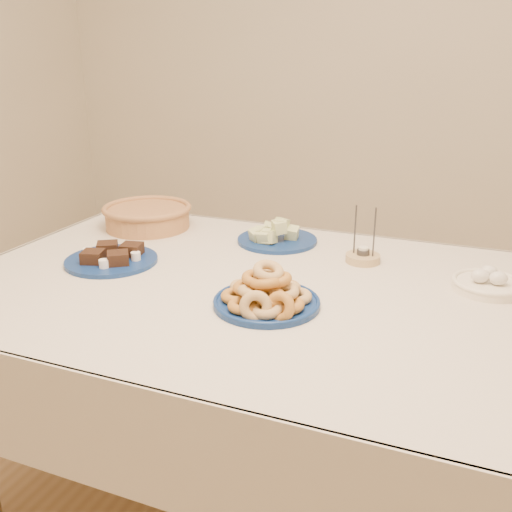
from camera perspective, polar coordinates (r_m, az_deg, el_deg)
name	(u,v)px	position (r m, az deg, el deg)	size (l,w,h in m)	color
ground	(262,504)	(1.96, 0.60, -23.55)	(5.00, 5.00, 0.00)	olive
dining_table	(263,320)	(1.59, 0.68, -6.43)	(1.71, 1.11, 0.75)	brown
donut_platter	(267,294)	(1.41, 1.07, -3.87)	(0.32, 0.32, 0.12)	navy
melon_plate	(275,237)	(1.88, 1.89, 1.95)	(0.33, 0.33, 0.09)	navy
brownie_plate	(112,258)	(1.76, -14.23, -0.18)	(0.35, 0.35, 0.05)	navy
wicker_basket	(147,216)	(2.07, -10.80, 3.98)	(0.35, 0.35, 0.08)	#93603B
candle_holder	(363,257)	(1.74, 10.64, -0.08)	(0.12, 0.12, 0.17)	tan
egg_bowl	(488,283)	(1.63, 22.16, -2.54)	(0.22, 0.22, 0.06)	white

